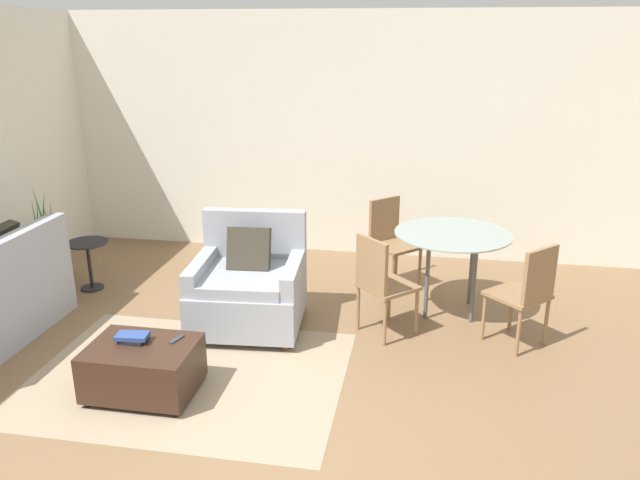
{
  "coord_description": "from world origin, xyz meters",
  "views": [
    {
      "loc": [
        1.19,
        -3.12,
        2.52
      ],
      "look_at": [
        0.27,
        2.07,
        0.75
      ],
      "focal_mm": 35.0,
      "sensor_mm": 36.0,
      "label": 1
    }
  ],
  "objects_px": {
    "ottoman": "(143,367)",
    "book_stack": "(133,338)",
    "tv_remote_primary": "(177,339)",
    "dining_chair_far_left": "(390,236)",
    "dining_table": "(452,243)",
    "dining_chair_near_right": "(527,289)",
    "side_table": "(88,256)",
    "potted_plant": "(50,264)",
    "dining_chair_near_left": "(380,279)",
    "armchair": "(249,287)"
  },
  "relations": [
    {
      "from": "tv_remote_primary",
      "to": "dining_chair_far_left",
      "type": "relative_size",
      "value": 0.16
    },
    {
      "from": "armchair",
      "to": "dining_chair_near_right",
      "type": "xyz_separation_m",
      "value": [
        2.36,
        0.02,
        0.15
      ]
    },
    {
      "from": "book_stack",
      "to": "dining_chair_near_right",
      "type": "xyz_separation_m",
      "value": [
        2.89,
        1.18,
        0.1
      ]
    },
    {
      "from": "dining_chair_near_left",
      "to": "book_stack",
      "type": "bearing_deg",
      "value": -145.06
    },
    {
      "from": "tv_remote_primary",
      "to": "ottoman",
      "type": "bearing_deg",
      "value": -147.86
    },
    {
      "from": "armchair",
      "to": "book_stack",
      "type": "height_order",
      "value": "armchair"
    },
    {
      "from": "ottoman",
      "to": "dining_chair_near_right",
      "type": "relative_size",
      "value": 0.84
    },
    {
      "from": "book_stack",
      "to": "ottoman",
      "type": "bearing_deg",
      "value": -31.41
    },
    {
      "from": "ottoman",
      "to": "dining_chair_near_right",
      "type": "xyz_separation_m",
      "value": [
        2.8,
        1.23,
        0.3
      ]
    },
    {
      "from": "tv_remote_primary",
      "to": "dining_chair_far_left",
      "type": "distance_m",
      "value": 2.69
    },
    {
      "from": "armchair",
      "to": "dining_chair_far_left",
      "type": "relative_size",
      "value": 1.12
    },
    {
      "from": "side_table",
      "to": "dining_chair_far_left",
      "type": "bearing_deg",
      "value": 13.08
    },
    {
      "from": "tv_remote_primary",
      "to": "dining_table",
      "type": "bearing_deg",
      "value": 40.45
    },
    {
      "from": "dining_chair_far_left",
      "to": "side_table",
      "type": "bearing_deg",
      "value": -166.92
    },
    {
      "from": "potted_plant",
      "to": "dining_chair_near_left",
      "type": "relative_size",
      "value": 1.2
    },
    {
      "from": "dining_table",
      "to": "dining_chair_near_right",
      "type": "xyz_separation_m",
      "value": [
        0.6,
        -0.6,
        -0.16
      ]
    },
    {
      "from": "side_table",
      "to": "dining_chair_near_left",
      "type": "bearing_deg",
      "value": -9.56
    },
    {
      "from": "dining_chair_near_right",
      "to": "dining_table",
      "type": "bearing_deg",
      "value": 135.0
    },
    {
      "from": "dining_table",
      "to": "dining_chair_near_right",
      "type": "relative_size",
      "value": 1.18
    },
    {
      "from": "ottoman",
      "to": "dining_chair_far_left",
      "type": "height_order",
      "value": "dining_chair_far_left"
    },
    {
      "from": "armchair",
      "to": "side_table",
      "type": "xyz_separation_m",
      "value": [
        -1.84,
        0.53,
        -0.01
      ]
    },
    {
      "from": "ottoman",
      "to": "dining_chair_far_left",
      "type": "distance_m",
      "value": 2.93
    },
    {
      "from": "book_stack",
      "to": "dining_table",
      "type": "bearing_deg",
      "value": 37.87
    },
    {
      "from": "tv_remote_primary",
      "to": "dining_chair_near_right",
      "type": "distance_m",
      "value": 2.82
    },
    {
      "from": "armchair",
      "to": "book_stack",
      "type": "distance_m",
      "value": 1.27
    },
    {
      "from": "dining_chair_near_right",
      "to": "ottoman",
      "type": "bearing_deg",
      "value": -156.31
    },
    {
      "from": "dining_table",
      "to": "side_table",
      "type": "bearing_deg",
      "value": -178.48
    },
    {
      "from": "potted_plant",
      "to": "side_table",
      "type": "distance_m",
      "value": 0.52
    },
    {
      "from": "ottoman",
      "to": "book_stack",
      "type": "distance_m",
      "value": 0.23
    },
    {
      "from": "tv_remote_primary",
      "to": "dining_chair_near_right",
      "type": "height_order",
      "value": "dining_chair_near_right"
    },
    {
      "from": "side_table",
      "to": "dining_chair_far_left",
      "type": "relative_size",
      "value": 0.56
    },
    {
      "from": "potted_plant",
      "to": "dining_table",
      "type": "height_order",
      "value": "potted_plant"
    },
    {
      "from": "potted_plant",
      "to": "side_table",
      "type": "height_order",
      "value": "potted_plant"
    },
    {
      "from": "tv_remote_primary",
      "to": "dining_chair_near_left",
      "type": "height_order",
      "value": "dining_chair_near_left"
    },
    {
      "from": "ottoman",
      "to": "book_stack",
      "type": "relative_size",
      "value": 3.15
    },
    {
      "from": "dining_chair_near_left",
      "to": "dining_chair_far_left",
      "type": "distance_m",
      "value": 1.2
    },
    {
      "from": "dining_chair_near_right",
      "to": "dining_chair_far_left",
      "type": "height_order",
      "value": "same"
    },
    {
      "from": "book_stack",
      "to": "potted_plant",
      "type": "bearing_deg",
      "value": 135.86
    },
    {
      "from": "book_stack",
      "to": "dining_chair_near_left",
      "type": "height_order",
      "value": "dining_chair_near_left"
    },
    {
      "from": "tv_remote_primary",
      "to": "side_table",
      "type": "bearing_deg",
      "value": 135.1
    },
    {
      "from": "ottoman",
      "to": "dining_table",
      "type": "relative_size",
      "value": 0.72
    },
    {
      "from": "side_table",
      "to": "dining_chair_near_right",
      "type": "xyz_separation_m",
      "value": [
        4.2,
        -0.5,
        0.16
      ]
    },
    {
      "from": "armchair",
      "to": "dining_chair_near_right",
      "type": "distance_m",
      "value": 2.36
    },
    {
      "from": "ottoman",
      "to": "dining_chair_near_right",
      "type": "height_order",
      "value": "dining_chair_near_right"
    },
    {
      "from": "dining_table",
      "to": "dining_chair_far_left",
      "type": "relative_size",
      "value": 1.18
    },
    {
      "from": "ottoman",
      "to": "side_table",
      "type": "bearing_deg",
      "value": 128.74
    },
    {
      "from": "tv_remote_primary",
      "to": "dining_table",
      "type": "xyz_separation_m",
      "value": [
        1.99,
        1.7,
        0.29
      ]
    },
    {
      "from": "ottoman",
      "to": "dining_table",
      "type": "xyz_separation_m",
      "value": [
        2.2,
        1.83,
        0.47
      ]
    },
    {
      "from": "dining_table",
      "to": "dining_chair_near_right",
      "type": "height_order",
      "value": "dining_chair_near_right"
    },
    {
      "from": "potted_plant",
      "to": "side_table",
      "type": "bearing_deg",
      "value": -7.88
    }
  ]
}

